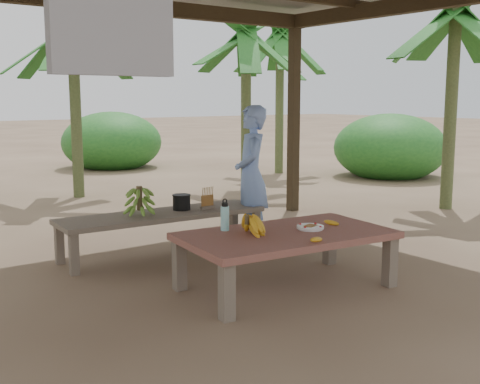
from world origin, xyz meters
TOP-DOWN VIEW (x-y plane):
  - ground at (0.00, 0.00)m, footprint 80.00×80.00m
  - work_table at (0.32, -0.42)m, footprint 1.90×1.19m
  - bench at (0.02, 1.22)m, footprint 2.23×0.73m
  - ripe_banana_bunch at (-0.01, -0.30)m, footprint 0.38×0.35m
  - plate at (0.57, -0.46)m, footprint 0.24×0.24m
  - loose_banana_front at (0.28, -0.84)m, footprint 0.17×0.06m
  - loose_banana_side at (0.84, -0.45)m, footprint 0.11×0.15m
  - water_flask at (-0.06, -0.05)m, footprint 0.07×0.07m
  - green_banana_stalk at (-0.23, 1.23)m, footprint 0.29×0.29m
  - cooking_pot at (0.27, 1.24)m, footprint 0.19×0.19m
  - skewer_rack at (0.53, 1.14)m, footprint 0.18×0.09m
  - woman at (1.10, 1.09)m, footprint 0.62×0.68m
  - banana_plant_ne at (3.44, 4.29)m, footprint 1.80×1.80m
  - banana_plant_n at (0.72, 5.33)m, footprint 1.80×1.80m
  - banana_plant_e at (4.75, 1.04)m, footprint 1.80×1.80m
  - banana_plant_far at (5.49, 5.81)m, footprint 1.80×1.80m

SIDE VIEW (x-z plane):
  - ground at x=0.00m, z-range 0.00..0.00m
  - bench at x=0.02m, z-range 0.17..0.62m
  - work_table at x=0.32m, z-range 0.18..0.68m
  - plate at x=0.57m, z-range 0.50..0.54m
  - loose_banana_front at x=0.28m, z-range 0.50..0.54m
  - loose_banana_side at x=0.84m, z-range 0.50..0.54m
  - cooking_pot at x=0.27m, z-range 0.45..0.61m
  - skewer_rack at x=0.53m, z-range 0.45..0.69m
  - ripe_banana_bunch at x=-0.01m, z-range 0.50..0.68m
  - green_banana_stalk at x=-0.23m, z-range 0.45..0.77m
  - water_flask at x=-0.06m, z-range 0.48..0.76m
  - woman at x=1.10m, z-range 0.00..1.57m
  - banana_plant_ne at x=3.44m, z-range 1.01..3.99m
  - banana_plant_n at x=0.72m, z-range 1.01..4.01m
  - banana_plant_e at x=4.75m, z-range 1.07..4.20m
  - banana_plant_far at x=5.49m, z-range 1.11..4.31m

